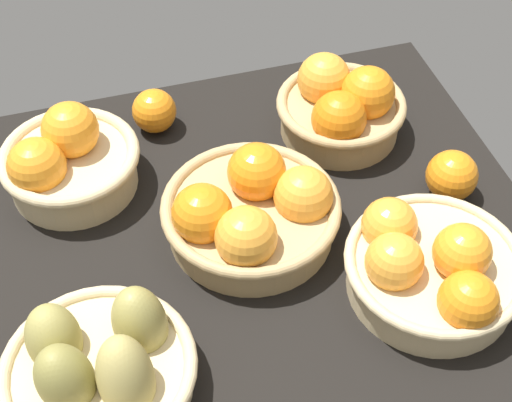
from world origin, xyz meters
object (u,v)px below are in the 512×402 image
at_px(loose_orange_back_gap, 450,173).
at_px(basket_center, 251,211).
at_px(basket_far_right, 341,107).
at_px(basket_near_right, 431,268).
at_px(loose_orange_front_gap, 154,111).
at_px(basket_near_left_pears, 100,368).
at_px(basket_far_left, 67,161).

bearing_deg(loose_orange_back_gap, basket_center, 179.46).
height_order(basket_far_right, basket_near_right, basket_far_right).
relative_size(basket_center, loose_orange_front_gap, 3.55).
bearing_deg(basket_center, loose_orange_back_gap, -0.54).
bearing_deg(basket_near_left_pears, basket_far_right, 38.90).
xyz_separation_m(basket_far_right, basket_far_left, (-0.42, -0.00, -0.00)).
distance_m(basket_far_right, loose_orange_back_gap, 0.20).
distance_m(basket_center, loose_orange_front_gap, 0.27).
height_order(basket_far_right, loose_orange_back_gap, basket_far_right).
height_order(basket_center, loose_orange_back_gap, basket_center).
height_order(basket_near_left_pears, basket_far_left, same).
height_order(basket_center, loose_orange_front_gap, basket_center).
xyz_separation_m(basket_near_left_pears, basket_near_right, (0.43, 0.02, 0.00)).
bearing_deg(basket_far_left, loose_orange_front_gap, 32.30).
xyz_separation_m(basket_far_right, loose_orange_front_gap, (-0.28, 0.09, -0.02)).
relative_size(basket_far_left, loose_orange_front_gap, 2.91).
height_order(basket_center, basket_far_left, basket_far_left).
height_order(basket_near_right, loose_orange_front_gap, basket_near_right).
bearing_deg(loose_orange_front_gap, basket_near_left_pears, -108.83).
relative_size(basket_center, basket_far_right, 1.23).
xyz_separation_m(basket_center, loose_orange_front_gap, (-0.09, 0.26, -0.01)).
bearing_deg(basket_far_right, loose_orange_front_gap, 161.83).
relative_size(basket_center, basket_far_left, 1.22).
bearing_deg(basket_far_right, basket_near_right, -89.73).
bearing_deg(basket_near_right, basket_near_left_pears, -176.93).
relative_size(basket_far_right, basket_far_left, 0.99).
bearing_deg(basket_near_right, basket_center, 141.13).
distance_m(basket_center, basket_near_right, 0.25).
bearing_deg(loose_orange_front_gap, basket_far_left, -147.70).
height_order(basket_far_left, loose_orange_back_gap, basket_far_left).
xyz_separation_m(basket_far_left, basket_near_right, (0.42, -0.32, -0.01)).
bearing_deg(basket_near_left_pears, loose_orange_front_gap, 71.17).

